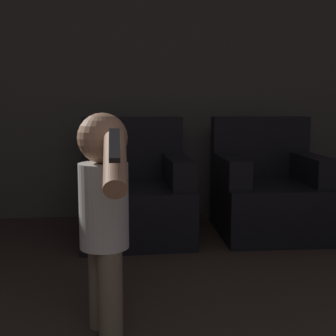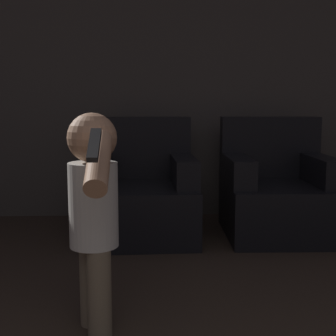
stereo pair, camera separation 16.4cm
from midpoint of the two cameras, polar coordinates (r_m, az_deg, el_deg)
wall_back at (r=4.06m, az=-1.73°, el=12.52°), size 8.40×0.05×2.60m
armchair_left at (r=3.44m, az=-5.39°, el=-3.32°), size 0.79×0.84×0.87m
armchair_right at (r=3.60m, az=10.87°, el=-2.94°), size 0.79×0.83×0.87m
person_toddler at (r=1.96m, az=-10.23°, el=-4.61°), size 0.21×0.61×0.93m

